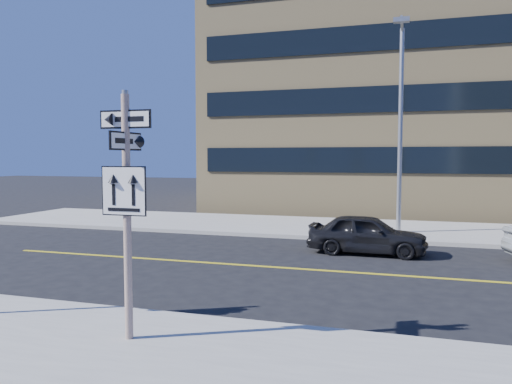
% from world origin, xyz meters
% --- Properties ---
extents(ground, '(120.00, 120.00, 0.00)m').
position_xyz_m(ground, '(0.00, 0.00, 0.00)').
color(ground, black).
rests_on(ground, ground).
extents(sign_pole, '(0.92, 0.92, 4.06)m').
position_xyz_m(sign_pole, '(0.00, -2.51, 2.44)').
color(sign_pole, silver).
rests_on(sign_pole, near_sidewalk).
extents(parked_car_a, '(1.62, 3.84, 1.30)m').
position_xyz_m(parked_car_a, '(3.10, 6.85, 0.65)').
color(parked_car_a, black).
rests_on(parked_car_a, ground).
extents(streetlight_a, '(0.55, 2.25, 8.00)m').
position_xyz_m(streetlight_a, '(4.00, 10.76, 4.76)').
color(streetlight_a, gray).
rests_on(streetlight_a, far_sidewalk).
extents(building_brick, '(18.00, 18.00, 18.00)m').
position_xyz_m(building_brick, '(2.00, 25.00, 9.00)').
color(building_brick, tan).
rests_on(building_brick, ground).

